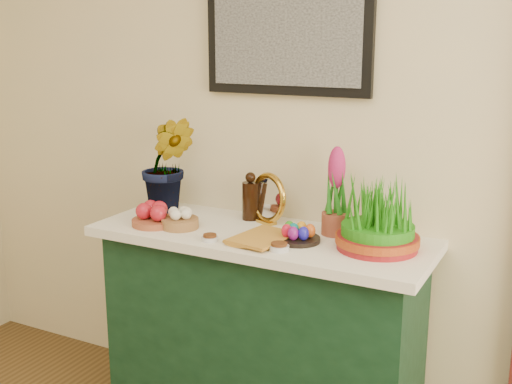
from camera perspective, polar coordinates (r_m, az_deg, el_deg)
sideboard at (r=2.80m, az=0.48°, el=-12.71°), size 1.30×0.45×0.85m
tablecloth at (r=2.63m, az=0.50°, el=-4.00°), size 1.40×0.55×0.04m
hyacinth_green at (r=2.89m, az=-7.88°, el=3.81°), size 0.37×0.35×0.58m
apple_bowl at (r=2.75m, az=-9.03°, el=-2.10°), size 0.25×0.25×0.10m
garlic_basket at (r=2.69m, az=-6.78°, el=-2.45°), size 0.16×0.16×0.09m
vinegar_cruet at (r=2.78m, az=-0.49°, el=-0.60°), size 0.07×0.07×0.21m
mirror at (r=2.73m, az=1.07°, el=-0.61°), size 0.22×0.13×0.22m
book at (r=2.56m, az=-1.19°, el=-3.67°), size 0.21×0.28×0.03m
spice_dish_left at (r=2.52m, az=-4.12°, el=-4.08°), size 0.07×0.07×0.03m
spice_dish_right at (r=2.41m, az=2.07°, el=-4.90°), size 0.08×0.08×0.03m
egg_plate at (r=2.50m, az=3.69°, el=-3.79°), size 0.22×0.22×0.07m
hyacinth_pink at (r=2.57m, az=7.12°, el=-0.30°), size 0.11×0.11×0.36m
wheatgrass_sabzeh at (r=2.43m, az=10.81°, el=-2.47°), size 0.32×0.32×0.26m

